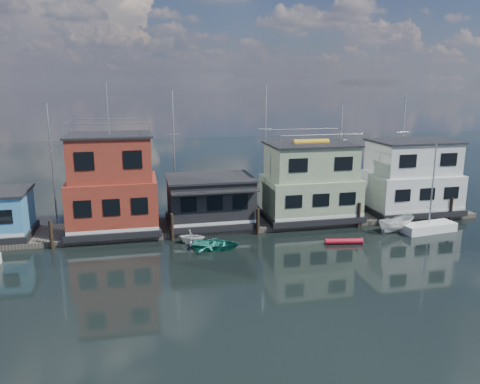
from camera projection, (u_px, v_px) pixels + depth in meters
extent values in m
plane|color=black|center=(248.00, 283.00, 29.24)|extent=(160.00, 160.00, 0.00)
cube|color=#595147|center=(216.00, 225.00, 40.61)|extent=(48.00, 5.00, 0.40)
cube|color=black|center=(115.00, 226.00, 38.73)|extent=(7.40, 5.90, 0.50)
cube|color=maroon|center=(113.00, 201.00, 38.24)|extent=(7.00, 5.50, 3.74)
cube|color=maroon|center=(111.00, 158.00, 37.42)|extent=(6.30, 4.95, 3.46)
cube|color=black|center=(109.00, 135.00, 37.01)|extent=(6.65, 5.23, 0.16)
cylinder|color=silver|center=(107.00, 108.00, 36.54)|extent=(0.08, 0.08, 4.00)
cube|color=black|center=(210.00, 220.00, 40.40)|extent=(7.40, 5.40, 0.50)
cube|color=black|center=(210.00, 198.00, 39.96)|extent=(7.00, 5.00, 3.40)
cube|color=black|center=(210.00, 178.00, 39.55)|extent=(7.30, 5.30, 0.16)
cube|color=black|center=(215.00, 192.00, 37.02)|extent=(7.00, 1.20, 0.12)
cube|color=black|center=(309.00, 214.00, 42.28)|extent=(8.40, 5.90, 0.50)
cube|color=#98B086|center=(309.00, 194.00, 41.87)|extent=(8.00, 5.50, 3.12)
cube|color=#98B086|center=(311.00, 161.00, 41.18)|extent=(7.20, 4.95, 2.88)
cube|color=black|center=(311.00, 144.00, 40.84)|extent=(7.60, 5.23, 0.16)
cylinder|color=gold|center=(311.00, 142.00, 40.80)|extent=(3.20, 0.56, 0.56)
cube|color=black|center=(408.00, 208.00, 44.37)|extent=(8.40, 5.90, 0.50)
cube|color=silver|center=(410.00, 189.00, 43.96)|extent=(8.00, 5.50, 3.12)
cube|color=silver|center=(412.00, 158.00, 43.27)|extent=(7.20, 4.95, 2.88)
cube|color=black|center=(414.00, 141.00, 42.93)|extent=(7.60, 5.23, 0.16)
cylinder|color=#2D2116|center=(51.00, 235.00, 35.02)|extent=(0.28, 0.28, 2.20)
cylinder|color=#2D2116|center=(172.00, 227.00, 36.90)|extent=(0.28, 0.28, 2.20)
cylinder|color=#2D2116|center=(258.00, 222.00, 38.37)|extent=(0.28, 0.28, 2.20)
cylinder|color=#2D2116|center=(359.00, 215.00, 40.25)|extent=(0.28, 0.28, 2.20)
cylinder|color=#2D2116|center=(451.00, 209.00, 42.13)|extent=(0.28, 0.28, 2.20)
cylinder|color=silver|center=(52.00, 162.00, 42.24)|extent=(0.16, 0.16, 10.50)
cylinder|color=silver|center=(50.00, 144.00, 41.88)|extent=(1.40, 0.06, 0.06)
cylinder|color=silver|center=(174.00, 152.00, 44.42)|extent=(0.16, 0.16, 11.50)
cylinder|color=silver|center=(173.00, 134.00, 44.03)|extent=(1.40, 0.06, 0.06)
cylinder|color=silver|center=(265.00, 147.00, 46.24)|extent=(0.16, 0.16, 12.00)
cylinder|color=silver|center=(265.00, 129.00, 45.83)|extent=(1.40, 0.06, 0.06)
cylinder|color=silver|center=(340.00, 155.00, 48.14)|extent=(0.16, 0.16, 10.00)
cylinder|color=silver|center=(341.00, 140.00, 47.80)|extent=(1.40, 0.06, 0.06)
cylinder|color=silver|center=(402.00, 148.00, 49.49)|extent=(0.16, 0.16, 11.00)
cylinder|color=silver|center=(403.00, 132.00, 49.11)|extent=(1.40, 0.06, 0.06)
cylinder|color=red|center=(344.00, 241.00, 36.25)|extent=(2.98, 0.96, 0.43)
cube|color=white|center=(429.00, 228.00, 39.22)|extent=(4.86, 2.17, 0.73)
cylinder|color=silver|center=(433.00, 184.00, 38.37)|extent=(0.12, 0.12, 6.68)
cube|color=silver|center=(430.00, 209.00, 38.85)|extent=(0.24, 1.46, 0.05)
imported|color=white|center=(191.00, 237.00, 36.34)|extent=(2.52, 2.32, 1.11)
imported|color=white|center=(396.00, 224.00, 39.06)|extent=(3.68, 1.99, 1.35)
imported|color=#248470|center=(216.00, 244.00, 35.14)|extent=(4.12, 3.39, 0.74)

